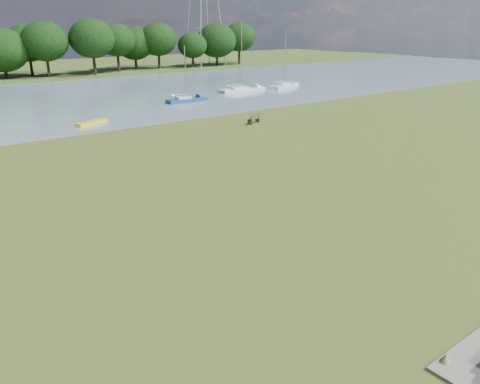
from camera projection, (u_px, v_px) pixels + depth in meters
ground at (226, 215)px, 23.45m from camera, size 220.00×220.00×0.00m
river at (15, 105)px, 54.70m from camera, size 220.00×40.00×0.10m
riverbank_bench at (254, 119)px, 44.36m from camera, size 1.64×0.95×0.97m
kayak at (92, 123)px, 43.89m from camera, size 3.37×1.86×0.33m
sailboat_0 at (186, 99)px, 56.14m from camera, size 5.02×1.52×6.49m
sailboat_2 at (241, 88)px, 64.56m from camera, size 6.66×2.20×9.22m
sailboat_4 at (284, 84)px, 68.61m from camera, size 6.21×3.34×7.87m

